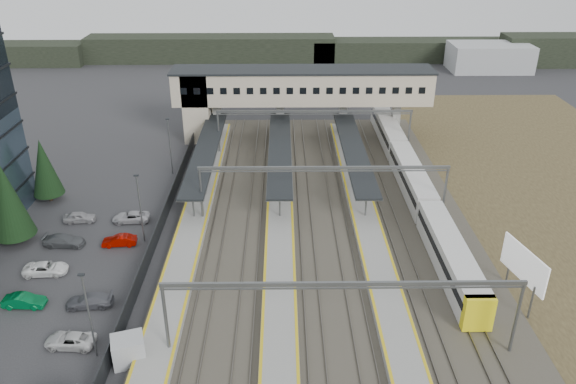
{
  "coord_description": "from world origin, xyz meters",
  "views": [
    {
      "loc": [
        7.32,
        -43.44,
        32.55
      ],
      "look_at": [
        7.95,
        13.98,
        4.0
      ],
      "focal_mm": 35.0,
      "sensor_mm": 36.0,
      "label": 1
    }
  ],
  "objects_px": {
    "footbridge": "(284,90)",
    "train": "(412,180)",
    "billboard": "(524,266)",
    "relay_cabin_far": "(128,350)"
  },
  "relations": [
    {
      "from": "footbridge",
      "to": "train",
      "type": "height_order",
      "value": "footbridge"
    },
    {
      "from": "train",
      "to": "billboard",
      "type": "bearing_deg",
      "value": -76.88
    },
    {
      "from": "footbridge",
      "to": "train",
      "type": "distance_m",
      "value": 26.81
    },
    {
      "from": "relay_cabin_far",
      "to": "billboard",
      "type": "xyz_separation_m",
      "value": [
        34.37,
        7.69,
        2.61
      ]
    },
    {
      "from": "footbridge",
      "to": "billboard",
      "type": "height_order",
      "value": "footbridge"
    },
    {
      "from": "relay_cabin_far",
      "to": "footbridge",
      "type": "height_order",
      "value": "footbridge"
    },
    {
      "from": "relay_cabin_far",
      "to": "train",
      "type": "height_order",
      "value": "train"
    },
    {
      "from": "train",
      "to": "relay_cabin_far",
      "type": "bearing_deg",
      "value": -133.9
    },
    {
      "from": "billboard",
      "to": "train",
      "type": "bearing_deg",
      "value": 103.12
    },
    {
      "from": "footbridge",
      "to": "billboard",
      "type": "distance_m",
      "value": 48.26
    }
  ]
}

